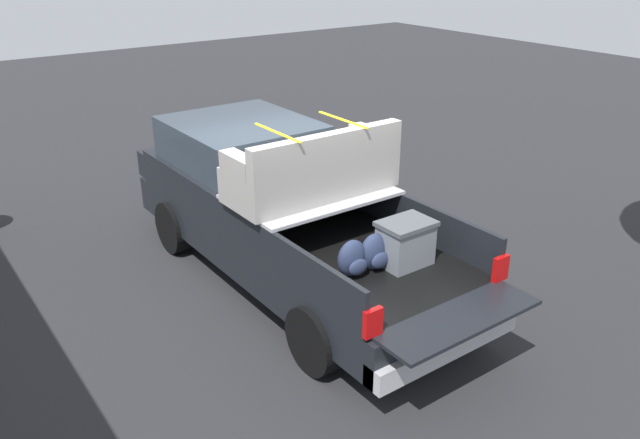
% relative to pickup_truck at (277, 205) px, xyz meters
% --- Properties ---
extents(ground_plane, '(40.00, 40.00, 0.00)m').
position_rel_pickup_truck_xyz_m(ground_plane, '(-0.37, 0.00, -0.97)').
color(ground_plane, '#262628').
extents(pickup_truck, '(6.05, 2.06, 2.23)m').
position_rel_pickup_truck_xyz_m(pickup_truck, '(0.00, 0.00, 0.00)').
color(pickup_truck, black).
rests_on(pickup_truck, ground_plane).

